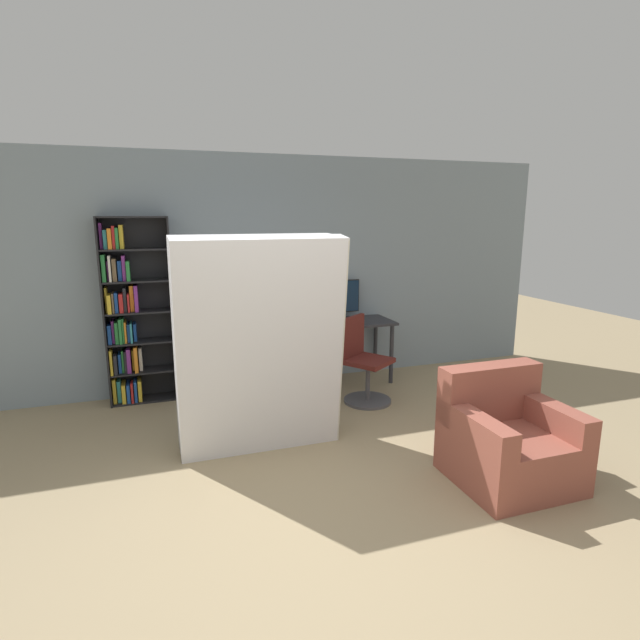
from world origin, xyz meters
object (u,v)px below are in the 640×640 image
(mattress_far, at_px, (256,341))
(armchair, at_px, (506,439))
(bookshelf, at_px, (131,315))
(mattress_near, at_px, (262,348))
(monitor, at_px, (341,298))
(office_chair, at_px, (364,367))

(mattress_far, distance_m, armchair, 2.20)
(bookshelf, bearing_deg, mattress_near, -57.63)
(monitor, height_order, office_chair, monitor)
(bookshelf, distance_m, mattress_near, 1.99)
(bookshelf, relative_size, armchair, 2.36)
(armchair, bearing_deg, monitor, 96.97)
(monitor, xyz_separation_m, office_chair, (-0.05, -0.84, -0.63))
(office_chair, height_order, bookshelf, bookshelf)
(bookshelf, relative_size, mattress_far, 1.08)
(mattress_far, xyz_separation_m, armchair, (1.68, -1.28, -0.61))
(office_chair, relative_size, armchair, 1.11)
(monitor, bearing_deg, office_chair, -93.33)
(mattress_near, bearing_deg, bookshelf, 122.37)
(office_chair, bearing_deg, monitor, 86.67)
(mattress_far, bearing_deg, bookshelf, 126.70)
(bookshelf, xyz_separation_m, armchair, (2.75, -2.71, -0.65))
(mattress_near, distance_m, mattress_far, 0.25)
(bookshelf, xyz_separation_m, mattress_far, (1.07, -1.43, -0.03))
(office_chair, xyz_separation_m, mattress_far, (-1.30, -0.59, 0.55))
(bookshelf, distance_m, armchair, 3.92)
(bookshelf, height_order, armchair, bookshelf)
(monitor, xyz_separation_m, bookshelf, (-2.42, -0.00, -0.05))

